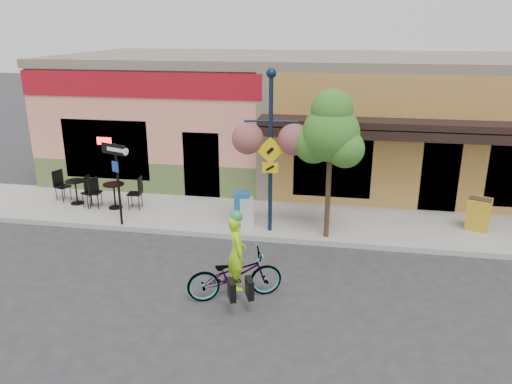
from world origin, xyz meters
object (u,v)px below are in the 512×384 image
(lamp_post, at_px, (271,153))
(one_way_sign, at_px, (118,185))
(newspaper_box_grey, at_px, (246,211))
(bicycle, at_px, (235,275))
(newspaper_box_blue, at_px, (242,208))
(street_tree, at_px, (329,165))
(building, at_px, (306,115))
(cyclist_rider, at_px, (237,263))

(lamp_post, bearing_deg, one_way_sign, -179.87)
(newspaper_box_grey, bearing_deg, bicycle, -98.24)
(lamp_post, bearing_deg, newspaper_box_blue, 155.83)
(newspaper_box_grey, distance_m, street_tree, 2.79)
(building, bearing_deg, bicycle, -93.40)
(building, height_order, newspaper_box_blue, building)
(bicycle, xyz_separation_m, street_tree, (1.77, 3.28, 1.60))
(cyclist_rider, distance_m, newspaper_box_blue, 3.81)
(bicycle, relative_size, lamp_post, 0.46)
(lamp_post, bearing_deg, newspaper_box_grey, 155.12)
(bicycle, height_order, street_tree, street_tree)
(cyclist_rider, relative_size, newspaper_box_grey, 1.99)
(cyclist_rider, xyz_separation_m, newspaper_box_grey, (-0.54, 3.71, -0.25))
(street_tree, bearing_deg, building, 100.06)
(lamp_post, distance_m, newspaper_box_grey, 1.94)
(one_way_sign, bearing_deg, building, 77.20)
(bicycle, bearing_deg, cyclist_rider, -113.10)
(bicycle, xyz_separation_m, one_way_sign, (-3.99, 3.10, 0.79))
(cyclist_rider, relative_size, newspaper_box_blue, 1.69)
(one_way_sign, bearing_deg, lamp_post, 25.54)
(building, relative_size, newspaper_box_blue, 19.05)
(lamp_post, relative_size, one_way_sign, 1.87)
(cyclist_rider, xyz_separation_m, one_way_sign, (-4.04, 3.10, 0.52))
(bicycle, distance_m, cyclist_rider, 0.28)
(cyclist_rider, height_order, street_tree, street_tree)
(one_way_sign, height_order, street_tree, street_tree)
(cyclist_rider, bearing_deg, lamp_post, -25.97)
(newspaper_box_blue, bearing_deg, building, 69.16)
(building, distance_m, bicycle, 10.12)
(building, bearing_deg, street_tree, -79.94)
(newspaper_box_grey, height_order, street_tree, street_tree)
(newspaper_box_blue, relative_size, newspaper_box_grey, 1.18)
(lamp_post, xyz_separation_m, one_way_sign, (-4.21, -0.34, -1.02))
(building, bearing_deg, lamp_post, -93.24)
(building, distance_m, street_tree, 6.78)
(cyclist_rider, distance_m, newspaper_box_grey, 3.75)
(one_way_sign, bearing_deg, bicycle, -16.90)
(street_tree, bearing_deg, bicycle, -118.40)
(one_way_sign, distance_m, newspaper_box_blue, 3.49)
(bicycle, bearing_deg, newspaper_box_grey, -15.54)
(bicycle, bearing_deg, lamp_post, -26.80)
(newspaper_box_blue, height_order, street_tree, street_tree)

